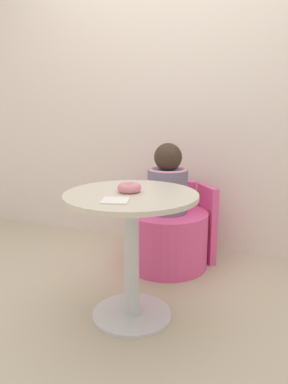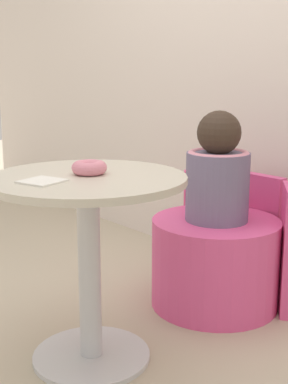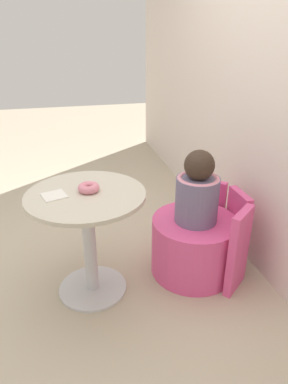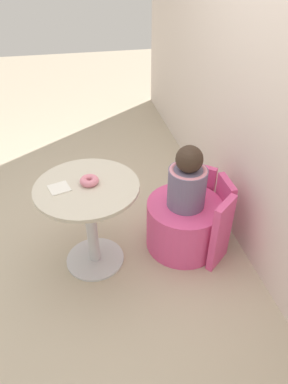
{
  "view_description": "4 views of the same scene",
  "coord_description": "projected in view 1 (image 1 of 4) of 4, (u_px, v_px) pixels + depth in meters",
  "views": [
    {
      "loc": [
        0.81,
        -1.7,
        1.11
      ],
      "look_at": [
        0.02,
        0.29,
        0.61
      ],
      "focal_mm": 35.0,
      "sensor_mm": 36.0,
      "label": 1
    },
    {
      "loc": [
        1.56,
        -1.03,
        1.03
      ],
      "look_at": [
        0.01,
        0.28,
        0.57
      ],
      "focal_mm": 50.0,
      "sensor_mm": 36.0,
      "label": 2
    },
    {
      "loc": [
        1.83,
        -0.14,
        1.5
      ],
      "look_at": [
        -0.02,
        0.33,
        0.61
      ],
      "focal_mm": 32.0,
      "sensor_mm": 36.0,
      "label": 3
    },
    {
      "loc": [
        1.9,
        -0.05,
        1.93
      ],
      "look_at": [
        0.09,
        0.34,
        0.59
      ],
      "focal_mm": 32.0,
      "sensor_mm": 36.0,
      "label": 4
    }
  ],
  "objects": [
    {
      "name": "booth_backrest",
      "position": [
        177.0,
        219.0,
        2.81
      ],
      "size": [
        0.66,
        0.24,
        0.55
      ],
      "color": "#E54C8C",
      "rests_on": "ground_plane"
    },
    {
      "name": "child_figure",
      "position": [
        168.0,
        182.0,
        2.53
      ],
      "size": [
        0.27,
        0.27,
        0.47
      ],
      "color": "slate",
      "rests_on": "tub_chair"
    },
    {
      "name": "back_wall",
      "position": [
        183.0,
        93.0,
        2.84
      ],
      "size": [
        6.0,
        0.06,
        2.4
      ],
      "color": "silver",
      "rests_on": "ground_plane"
    },
    {
      "name": "tub_chair",
      "position": [
        167.0,
        239.0,
        2.62
      ],
      "size": [
        0.56,
        0.56,
        0.39
      ],
      "color": "#E54C8C",
      "rests_on": "ground_plane"
    },
    {
      "name": "donut",
      "position": [
        129.0,
        188.0,
        1.89
      ],
      "size": [
        0.12,
        0.12,
        0.05
      ],
      "color": "pink",
      "rests_on": "round_table"
    },
    {
      "name": "round_table",
      "position": [
        131.0,
        231.0,
        1.92
      ],
      "size": [
        0.68,
        0.68,
        0.68
      ],
      "color": "silver",
      "rests_on": "ground_plane"
    },
    {
      "name": "paper_napkin",
      "position": [
        115.0,
        200.0,
        1.72
      ],
      "size": [
        0.15,
        0.15,
        0.01
      ],
      "color": "silver",
      "rests_on": "round_table"
    },
    {
      "name": "ground_plane",
      "position": [
        122.0,
        309.0,
        2.09
      ],
      "size": [
        12.0,
        12.0,
        0.0
      ],
      "primitive_type": "plane",
      "color": "#B7A88E"
    }
  ]
}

